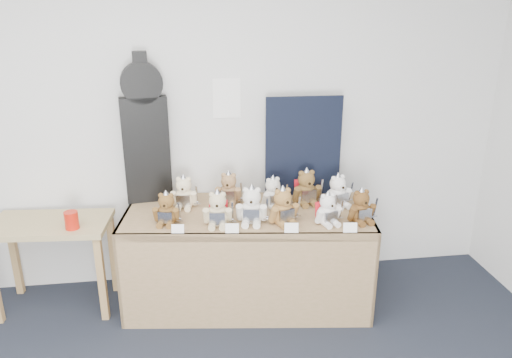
{
  "coord_description": "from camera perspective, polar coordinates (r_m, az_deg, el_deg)",
  "views": [
    {
      "loc": [
        0.51,
        -1.24,
        2.21
      ],
      "look_at": [
        0.96,
        1.97,
        1.03
      ],
      "focal_mm": 35.0,
      "sensor_mm": 36.0,
      "label": 1
    }
  ],
  "objects": [
    {
      "name": "teddy_back_centre_right",
      "position": [
        3.69,
        1.98,
        -1.65
      ],
      "size": [
        0.22,
        0.2,
        0.26
      ],
      "rotation": [
        0.0,
        0.0,
        0.3
      ],
      "color": "silver",
      "rests_on": "display_table"
    },
    {
      "name": "room_shell",
      "position": [
        3.81,
        -3.38,
        9.19
      ],
      "size": [
        6.0,
        6.0,
        6.0
      ],
      "color": "white",
      "rests_on": "floor"
    },
    {
      "name": "teddy_front_centre",
      "position": [
        3.42,
        -0.49,
        -3.18
      ],
      "size": [
        0.24,
        0.21,
        0.3
      ],
      "rotation": [
        0.0,
        0.0,
        -0.19
      ],
      "color": "silver",
      "rests_on": "display_table"
    },
    {
      "name": "teddy_front_left",
      "position": [
        3.39,
        -4.4,
        -3.57
      ],
      "size": [
        0.23,
        0.2,
        0.28
      ],
      "rotation": [
        0.0,
        0.0,
        -0.13
      ],
      "color": "beige",
      "rests_on": "display_table"
    },
    {
      "name": "guitar_case",
      "position": [
        3.76,
        -12.55,
        5.38
      ],
      "size": [
        0.35,
        0.14,
        1.11
      ],
      "rotation": [
        0.0,
        0.0,
        0.12
      ],
      "color": "black",
      "rests_on": "display_table"
    },
    {
      "name": "teddy_front_far_left",
      "position": [
        3.46,
        -10.18,
        -3.48
      ],
      "size": [
        0.21,
        0.19,
        0.26
      ],
      "rotation": [
        0.0,
        0.0,
        -0.21
      ],
      "color": "brown",
      "rests_on": "display_table"
    },
    {
      "name": "entry_card_c",
      "position": [
        3.31,
        4.07,
        -5.59
      ],
      "size": [
        0.09,
        0.03,
        0.07
      ],
      "primitive_type": "cube",
      "rotation": [
        -0.24,
        0.0,
        -0.13
      ],
      "color": "white",
      "rests_on": "display_table"
    },
    {
      "name": "navy_board",
      "position": [
        3.84,
        5.43,
        3.67
      ],
      "size": [
        0.58,
        0.03,
        0.78
      ],
      "primitive_type": "cube",
      "rotation": [
        0.0,
        0.0,
        -0.02
      ],
      "color": "black",
      "rests_on": "display_table"
    },
    {
      "name": "teddy_back_centre_left",
      "position": [
        3.75,
        -3.14,
        -1.19
      ],
      "size": [
        0.22,
        0.2,
        0.27
      ],
      "rotation": [
        0.0,
        0.0,
        -0.24
      ],
      "color": "#A47B52",
      "rests_on": "display_table"
    },
    {
      "name": "teddy_back_left",
      "position": [
        3.71,
        -8.23,
        -1.64
      ],
      "size": [
        0.22,
        0.19,
        0.27
      ],
      "rotation": [
        0.0,
        0.0,
        -0.16
      ],
      "color": "beige",
      "rests_on": "display_table"
    },
    {
      "name": "teddy_front_end",
      "position": [
        3.51,
        11.92,
        -3.18
      ],
      "size": [
        0.22,
        0.19,
        0.27
      ],
      "rotation": [
        0.0,
        0.0,
        0.2
      ],
      "color": "brown",
      "rests_on": "display_table"
    },
    {
      "name": "teddy_back_right",
      "position": [
        3.76,
        5.77,
        -1.08
      ],
      "size": [
        0.25,
        0.21,
        0.3
      ],
      "rotation": [
        0.0,
        0.0,
        0.1
      ],
      "color": "brown",
      "rests_on": "display_table"
    },
    {
      "name": "entry_card_d",
      "position": [
        3.36,
        10.71,
        -5.48
      ],
      "size": [
        0.09,
        0.03,
        0.07
      ],
      "primitive_type": "cube",
      "rotation": [
        -0.24,
        0.0,
        -0.13
      ],
      "color": "white",
      "rests_on": "display_table"
    },
    {
      "name": "display_table",
      "position": [
        3.64,
        -0.99,
        -6.47
      ],
      "size": [
        1.86,
        0.97,
        0.74
      ],
      "rotation": [
        0.0,
        0.0,
        -0.13
      ],
      "color": "olive",
      "rests_on": "floor"
    },
    {
      "name": "red_cup",
      "position": [
        3.69,
        -20.33,
        -4.44
      ],
      "size": [
        0.09,
        0.09,
        0.13
      ],
      "primitive_type": "cylinder",
      "color": "red",
      "rests_on": "side_table"
    },
    {
      "name": "entry_card_b",
      "position": [
        3.3,
        -2.75,
        -5.64
      ],
      "size": [
        0.09,
        0.03,
        0.06
      ],
      "primitive_type": "cube",
      "rotation": [
        -0.24,
        0.0,
        -0.13
      ],
      "color": "white",
      "rests_on": "display_table"
    },
    {
      "name": "teddy_front_far_right",
      "position": [
        3.44,
        8.18,
        -3.53
      ],
      "size": [
        0.21,
        0.19,
        0.25
      ],
      "rotation": [
        0.0,
        0.0,
        0.26
      ],
      "color": "white",
      "rests_on": "display_table"
    },
    {
      "name": "entry_card_a",
      "position": [
        3.34,
        -8.93,
        -5.64
      ],
      "size": [
        0.08,
        0.03,
        0.06
      ],
      "primitive_type": "cube",
      "rotation": [
        -0.24,
        0.0,
        -0.13
      ],
      "color": "white",
      "rests_on": "display_table"
    },
    {
      "name": "teddy_back_end",
      "position": [
        3.74,
        9.33,
        -1.5
      ],
      "size": [
        0.23,
        0.21,
        0.28
      ],
      "rotation": [
        0.0,
        0.0,
        0.34
      ],
      "color": "white",
      "rests_on": "display_table"
    },
    {
      "name": "teddy_front_right",
      "position": [
        3.42,
        3.1,
        -3.26
      ],
      "size": [
        0.24,
        0.22,
        0.29
      ],
      "rotation": [
        0.0,
        0.0,
        0.3
      ],
      "color": "olive",
      "rests_on": "display_table"
    },
    {
      "name": "side_table",
      "position": [
        3.93,
        -22.31,
        -6.19
      ],
      "size": [
        0.87,
        0.53,
        0.69
      ],
      "rotation": [
        0.0,
        0.0,
        -0.08
      ],
      "color": "tan",
      "rests_on": "floor"
    }
  ]
}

